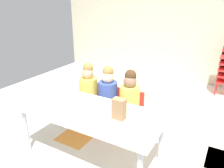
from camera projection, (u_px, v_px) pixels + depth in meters
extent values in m
cube|color=silver|center=(121.00, 130.00, 3.10)|extent=(5.74, 5.16, 0.02)
cube|color=orange|center=(72.00, 114.00, 3.51)|extent=(0.43, 0.43, 0.00)
cube|color=orange|center=(76.00, 136.00, 2.93)|extent=(0.43, 0.43, 0.00)
cube|color=#478C51|center=(134.00, 116.00, 3.46)|extent=(0.43, 0.43, 0.00)
cube|color=beige|center=(177.00, 20.00, 4.71)|extent=(5.74, 0.10, 2.64)
cube|color=white|center=(90.00, 112.00, 2.39)|extent=(1.61, 0.73, 0.04)
cylinder|color=#B2B2B7|center=(26.00, 130.00, 2.59)|extent=(0.05, 0.05, 0.55)
cylinder|color=#B2B2B7|center=(61.00, 109.00, 3.08)|extent=(0.05, 0.05, 0.55)
cylinder|color=#B2B2B7|center=(161.00, 139.00, 2.41)|extent=(0.05, 0.05, 0.55)
cube|color=red|center=(89.00, 104.00, 3.17)|extent=(0.32, 0.30, 0.03)
cube|color=red|center=(94.00, 91.00, 3.24)|extent=(0.29, 0.02, 0.30)
cylinder|color=#D8C64C|center=(88.00, 91.00, 3.09)|extent=(0.34, 0.34, 0.38)
sphere|color=tan|center=(88.00, 73.00, 3.00)|extent=(0.17, 0.17, 0.17)
sphere|color=olive|center=(88.00, 68.00, 2.98)|extent=(0.15, 0.15, 0.15)
cylinder|color=red|center=(76.00, 115.00, 3.18)|extent=(0.02, 0.02, 0.28)
cylinder|color=red|center=(92.00, 120.00, 3.05)|extent=(0.02, 0.02, 0.28)
cylinder|color=red|center=(87.00, 108.00, 3.39)|extent=(0.02, 0.02, 0.28)
cylinder|color=red|center=(102.00, 112.00, 3.26)|extent=(0.02, 0.02, 0.28)
cube|color=red|center=(108.00, 110.00, 3.02)|extent=(0.32, 0.30, 0.03)
cube|color=red|center=(113.00, 96.00, 3.09)|extent=(0.29, 0.02, 0.30)
cylinder|color=#384C99|center=(108.00, 95.00, 2.94)|extent=(0.29, 0.29, 0.38)
sphere|color=beige|center=(108.00, 77.00, 2.85)|extent=(0.17, 0.17, 0.17)
sphere|color=olive|center=(108.00, 72.00, 2.83)|extent=(0.15, 0.15, 0.15)
cylinder|color=red|center=(95.00, 121.00, 3.03)|extent=(0.02, 0.02, 0.28)
cylinder|color=red|center=(112.00, 126.00, 2.90)|extent=(0.02, 0.02, 0.28)
cylinder|color=red|center=(104.00, 113.00, 3.24)|extent=(0.02, 0.02, 0.28)
cylinder|color=red|center=(121.00, 117.00, 3.11)|extent=(0.02, 0.02, 0.28)
cube|color=red|center=(129.00, 115.00, 2.87)|extent=(0.32, 0.30, 0.03)
cube|color=red|center=(134.00, 101.00, 2.94)|extent=(0.29, 0.02, 0.30)
cylinder|color=#D8C64C|center=(129.00, 100.00, 2.79)|extent=(0.26, 0.26, 0.38)
sphere|color=#8C664C|center=(130.00, 81.00, 2.70)|extent=(0.17, 0.17, 0.17)
sphere|color=#472D19|center=(131.00, 76.00, 2.68)|extent=(0.15, 0.15, 0.15)
cylinder|color=red|center=(115.00, 127.00, 2.88)|extent=(0.02, 0.02, 0.28)
cylinder|color=red|center=(134.00, 133.00, 2.75)|extent=(0.02, 0.02, 0.28)
cylinder|color=red|center=(124.00, 118.00, 3.10)|extent=(0.02, 0.02, 0.28)
cylinder|color=red|center=(142.00, 123.00, 2.97)|extent=(0.02, 0.02, 0.28)
cylinder|color=red|center=(215.00, 89.00, 4.18)|extent=(0.02, 0.02, 0.26)
cylinder|color=red|center=(217.00, 85.00, 4.39)|extent=(0.02, 0.02, 0.26)
cube|color=#9E754C|center=(119.00, 109.00, 2.18)|extent=(0.13, 0.09, 0.22)
cylinder|color=white|center=(53.00, 99.00, 2.65)|extent=(0.18, 0.18, 0.01)
cylinder|color=white|center=(92.00, 104.00, 2.53)|extent=(0.18, 0.18, 0.01)
torus|color=white|center=(53.00, 97.00, 2.65)|extent=(0.12, 0.12, 0.04)
torus|color=white|center=(75.00, 100.00, 2.58)|extent=(0.11, 0.11, 0.03)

